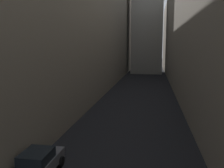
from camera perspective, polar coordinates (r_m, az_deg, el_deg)
ground_plane at (r=42.28m, az=6.75°, el=-1.63°), size 264.00×264.00×0.00m
building_block_left at (r=45.56m, az=-6.59°, el=14.05°), size 10.03×108.00×23.68m
building_block_right at (r=45.06m, az=24.29°, el=11.60°), size 15.07×108.00×20.82m
parked_car_left_third at (r=15.26m, az=-17.11°, el=-17.51°), size 1.90×4.35×1.59m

